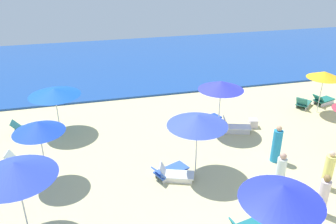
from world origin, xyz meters
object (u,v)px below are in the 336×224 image
lounge_chair_2_1 (169,171)px  beachgoer_4 (328,171)px  umbrella_0 (282,193)px  umbrella_4 (324,75)px  beachgoer_0 (280,174)px  lounge_chair_2_0 (175,174)px  umbrella_6 (221,85)px  umbrella_5 (38,127)px  lounge_chair_6_1 (235,127)px  beachgoer_2 (323,196)px  umbrella_7 (54,92)px  lounge_chair_4_1 (303,103)px  lounge_chair_7_0 (27,128)px  umbrella_8 (15,170)px  beachgoer_3 (277,145)px  umbrella_2 (197,120)px  lounge_chair_5_0 (24,162)px  cooler_box_1 (253,123)px  lounge_chair_6_0 (207,119)px  lounge_chair_4_0 (323,100)px

lounge_chair_2_1 → beachgoer_4: (5.54, -2.23, 0.53)m
umbrella_0 → umbrella_4: (7.58, 8.22, 0.04)m
beachgoer_0 → umbrella_0: bearing=-1.9°
umbrella_0 → lounge_chair_2_0: (-1.86, 4.16, -1.94)m
umbrella_6 → umbrella_5: bearing=-165.2°
lounge_chair_2_0 → beachgoer_4: 5.74m
lounge_chair_6_1 → beachgoer_2: bearing=-159.7°
lounge_chair_6_1 → umbrella_7: bearing=92.1°
lounge_chair_2_0 → lounge_chair_4_1: size_ratio=1.10×
lounge_chair_7_0 → beachgoer_4: (11.44, -7.42, 0.47)m
umbrella_4 → umbrella_8: umbrella_8 is taller
beachgoer_3 → lounge_chair_4_1: bearing=173.6°
lounge_chair_2_1 → beachgoer_4: bearing=-135.0°
lounge_chair_4_1 → beachgoer_0: (-5.57, -6.56, 0.54)m
umbrella_0 → beachgoer_4: 4.41m
umbrella_2 → lounge_chair_2_1: umbrella_2 is taller
lounge_chair_5_0 → lounge_chair_7_0: (-0.19, 3.17, -0.00)m
beachgoer_2 → lounge_chair_2_0: bearing=-77.3°
beachgoer_3 → cooler_box_1: bearing=-152.5°
beachgoer_0 → beachgoer_3: bearing=-175.5°
lounge_chair_2_1 → lounge_chair_4_1: (9.23, 4.56, 0.04)m
umbrella_4 → lounge_chair_7_0: 15.68m
umbrella_2 → lounge_chair_6_0: 4.91m
lounge_chair_2_0 → umbrella_4: size_ratio=0.61×
lounge_chair_5_0 → beachgoer_4: beachgoer_4 is taller
lounge_chair_2_0 → lounge_chair_4_0: (10.43, 4.92, 0.05)m
lounge_chair_2_1 → lounge_chair_5_0: (-5.71, 2.02, 0.07)m
lounge_chair_6_0 → umbrella_8: (-8.22, -5.79, 2.13)m
umbrella_4 → cooler_box_1: (-4.35, -0.73, -2.00)m
umbrella_4 → lounge_chair_6_0: bearing=177.9°
beachgoer_2 → umbrella_4: bearing=-167.1°
umbrella_2 → umbrella_8: bearing=-163.9°
cooler_box_1 → umbrella_4: bearing=112.7°
umbrella_7 → cooler_box_1: umbrella_7 is taller
umbrella_4 → beachgoer_0: (-5.93, -5.76, -1.41)m
lounge_chair_2_0 → umbrella_7: (-4.53, 5.38, 1.87)m
umbrella_2 → umbrella_0: bearing=-78.6°
beachgoer_2 → beachgoer_0: bearing=-102.6°
lounge_chair_6_0 → lounge_chair_7_0: 9.06m
lounge_chair_2_1 → lounge_chair_4_1: size_ratio=1.21×
lounge_chair_5_0 → beachgoer_2: beachgoer_2 is taller
umbrella_7 → lounge_chair_7_0: umbrella_7 is taller
umbrella_8 → beachgoer_2: (9.57, -1.61, -1.64)m
umbrella_6 → lounge_chair_7_0: umbrella_6 is taller
umbrella_0 → lounge_chair_2_1: 5.27m
lounge_chair_2_0 → beachgoer_4: size_ratio=0.91×
lounge_chair_2_0 → umbrella_6: umbrella_6 is taller
umbrella_5 → beachgoer_3: 9.58m
umbrella_6 → lounge_chair_5_0: bearing=-172.9°
umbrella_8 → beachgoer_0: 8.95m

